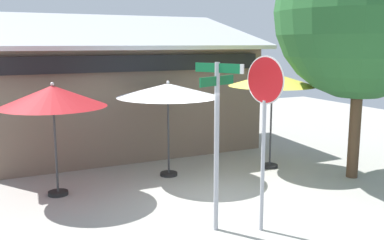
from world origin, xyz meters
TOP-DOWN VIEW (x-y plane):
  - ground_plane at (0.00, 0.00)m, footprint 28.00×28.00m
  - cafe_building at (-0.45, 5.72)m, footprint 8.43×4.61m
  - street_sign_post at (-0.81, -1.16)m, footprint 0.87×0.93m
  - stop_sign at (-0.08, -1.54)m, footprint 0.20×0.81m
  - patio_umbrella_crimson_left at (-3.07, 2.01)m, footprint 2.31×2.31m
  - patio_umbrella_ivory_center at (-0.28, 2.26)m, footprint 2.56×2.56m
  - patio_umbrella_mustard_right at (2.49, 1.75)m, footprint 2.32×2.32m
  - shade_tree at (4.13, -0.02)m, footprint 4.70×4.18m

SIDE VIEW (x-z plane):
  - ground_plane at x=0.00m, z-range -0.10..0.00m
  - cafe_building at x=-0.45m, z-range -0.48..3.84m
  - street_sign_post at x=-0.81m, z-range 0.36..3.39m
  - patio_umbrella_ivory_center at x=-0.28m, z-range 0.96..3.39m
  - patio_umbrella_crimson_left at x=-3.07m, z-range 0.94..3.46m
  - stop_sign at x=-0.08m, z-range 0.65..3.78m
  - patio_umbrella_mustard_right at x=2.49m, z-range 1.06..3.70m
  - shade_tree at x=4.13m, z-range 0.88..7.04m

